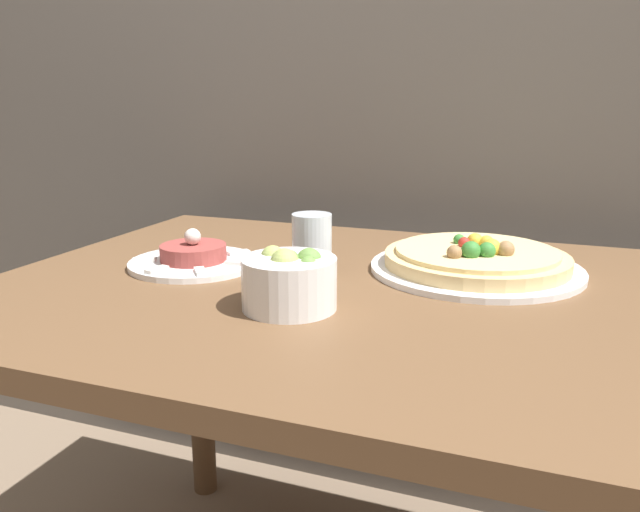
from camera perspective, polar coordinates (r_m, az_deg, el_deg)
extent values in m
cube|color=brown|center=(0.99, 1.81, -3.58)|extent=(1.10, 0.84, 0.03)
cylinder|color=brown|center=(1.62, -10.95, -10.10)|extent=(0.06, 0.06, 0.69)
cylinder|color=brown|center=(1.43, 26.54, -15.00)|extent=(0.06, 0.06, 0.69)
cylinder|color=white|center=(1.08, 14.03, -1.13)|extent=(0.35, 0.35, 0.01)
cylinder|color=#E5C17F|center=(1.08, 14.08, -0.33)|extent=(0.31, 0.31, 0.02)
cylinder|color=beige|center=(1.08, 14.13, 0.41)|extent=(0.27, 0.27, 0.01)
sphere|color=#B22D23|center=(1.09, 13.04, 1.17)|extent=(0.02, 0.02, 0.02)
sphere|color=#387F33|center=(1.11, 12.61, 1.45)|extent=(0.02, 0.02, 0.02)
sphere|color=#387F33|center=(1.03, 15.02, 0.47)|extent=(0.03, 0.03, 0.03)
sphere|color=#997047|center=(1.01, 12.18, 0.30)|extent=(0.02, 0.02, 0.02)
sphere|color=gold|center=(1.09, 14.97, 1.18)|extent=(0.03, 0.03, 0.03)
sphere|color=gold|center=(1.10, 13.98, 1.33)|extent=(0.03, 0.03, 0.03)
sphere|color=#997047|center=(1.05, 16.62, 0.58)|extent=(0.03, 0.03, 0.03)
sphere|color=#387F33|center=(1.02, 13.62, 0.48)|extent=(0.03, 0.03, 0.03)
sphere|color=gold|center=(1.05, 15.39, 0.72)|extent=(0.03, 0.03, 0.03)
cylinder|color=white|center=(1.11, -11.45, -0.63)|extent=(0.22, 0.22, 0.01)
cylinder|color=#933D38|center=(1.10, -11.50, 0.32)|extent=(0.11, 0.11, 0.03)
sphere|color=silver|center=(1.10, -11.57, 1.75)|extent=(0.03, 0.03, 0.03)
cube|color=white|center=(1.07, -7.60, -0.64)|extent=(0.04, 0.02, 0.01)
cube|color=white|center=(1.14, -7.46, 0.32)|extent=(0.04, 0.04, 0.01)
cube|color=white|center=(1.18, -10.16, 0.80)|extent=(0.02, 0.04, 0.01)
cube|color=white|center=(1.18, -13.70, 0.52)|extent=(0.04, 0.03, 0.01)
cube|color=white|center=(1.12, -15.78, -0.33)|extent=(0.04, 0.03, 0.01)
cube|color=white|center=(1.05, -14.70, -1.21)|extent=(0.02, 0.04, 0.01)
cube|color=white|center=(1.03, -10.89, -1.38)|extent=(0.04, 0.04, 0.01)
cylinder|color=white|center=(0.86, -2.84, -2.51)|extent=(0.13, 0.13, 0.07)
sphere|color=#B7BC70|center=(0.85, -3.48, -0.81)|extent=(0.02, 0.02, 0.02)
sphere|color=#A3B25B|center=(0.85, -3.27, -0.60)|extent=(0.04, 0.04, 0.04)
sphere|color=#668E42|center=(0.86, -1.00, -0.43)|extent=(0.04, 0.04, 0.04)
sphere|color=#668E42|center=(0.84, -1.19, -0.87)|extent=(0.03, 0.03, 0.03)
sphere|color=#A3B25B|center=(0.88, -4.34, -0.13)|extent=(0.03, 0.03, 0.03)
sphere|color=#668E42|center=(0.86, -2.94, -0.53)|extent=(0.03, 0.03, 0.03)
cylinder|color=silver|center=(1.00, -0.74, 0.90)|extent=(0.06, 0.06, 0.11)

